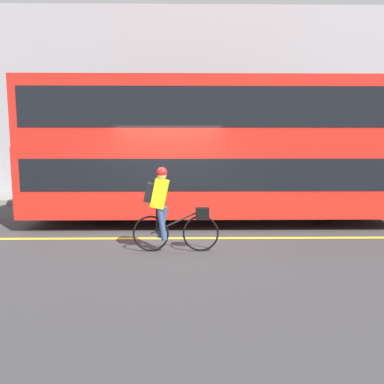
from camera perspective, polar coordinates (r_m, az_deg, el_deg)
name	(u,v)px	position (r m, az deg, el deg)	size (l,w,h in m)	color
ground_plane	(168,237)	(8.43, -3.75, -6.93)	(80.00, 80.00, 0.00)	#38383A
road_center_line	(167,238)	(8.36, -3.78, -7.04)	(50.00, 0.14, 0.01)	yellow
sidewalk_curb	(175,198)	(13.92, -2.56, -0.88)	(60.00, 2.12, 0.16)	gray
building_facade	(176,103)	(15.06, -2.49, 13.34)	(60.00, 0.30, 7.29)	#9E9EA3
bus	(215,146)	(9.92, 3.46, 7.08)	(9.57, 2.53, 3.66)	black
cyclist_on_bike	(167,207)	(7.20, -3.90, -2.23)	(1.67, 0.32, 1.64)	black
trash_bin	(209,182)	(13.76, 2.62, 1.48)	(0.50, 0.50, 1.02)	#515156
street_sign_post	(238,158)	(13.79, 6.98, 5.12)	(0.36, 0.09, 2.49)	#59595B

